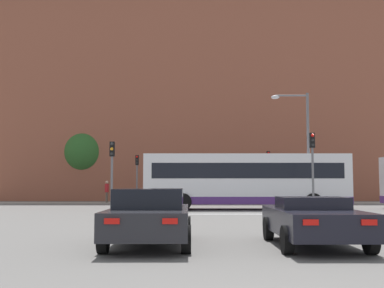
{
  "coord_description": "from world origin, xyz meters",
  "views": [
    {
      "loc": [
        -0.97,
        -4.87,
        1.57
      ],
      "look_at": [
        -0.98,
        23.52,
        3.89
      ],
      "focal_mm": 45.0,
      "sensor_mm": 36.0,
      "label": 1
    }
  ],
  "objects_px": {
    "car_roadster_right": "(314,220)",
    "street_lamp_junction": "(302,137)",
    "pedestrian_walking_east": "(107,190)",
    "traffic_light_near_left": "(112,164)",
    "traffic_light_far_left": "(137,170)",
    "pedestrian_waiting": "(333,190)",
    "traffic_light_far_right": "(269,168)",
    "bus_crossing_lead": "(246,180)",
    "traffic_light_near_right": "(313,159)",
    "car_saloon_left": "(150,216)"
  },
  "relations": [
    {
      "from": "traffic_light_far_left",
      "to": "street_lamp_junction",
      "type": "xyz_separation_m",
      "value": [
        10.89,
        -10.12,
        1.69
      ]
    },
    {
      "from": "traffic_light_near_left",
      "to": "bus_crossing_lead",
      "type": "bearing_deg",
      "value": 24.23
    },
    {
      "from": "bus_crossing_lead",
      "to": "pedestrian_waiting",
      "type": "relative_size",
      "value": 7.13
    },
    {
      "from": "traffic_light_far_left",
      "to": "traffic_light_near_left",
      "type": "height_order",
      "value": "traffic_light_far_left"
    },
    {
      "from": "car_roadster_right",
      "to": "street_lamp_junction",
      "type": "bearing_deg",
      "value": 78.18
    },
    {
      "from": "street_lamp_junction",
      "to": "pedestrian_waiting",
      "type": "distance_m",
      "value": 11.63
    },
    {
      "from": "traffic_light_far_right",
      "to": "pedestrian_walking_east",
      "type": "bearing_deg",
      "value": 175.97
    },
    {
      "from": "bus_crossing_lead",
      "to": "traffic_light_near_right",
      "type": "height_order",
      "value": "traffic_light_near_right"
    },
    {
      "from": "car_saloon_left",
      "to": "traffic_light_far_left",
      "type": "bearing_deg",
      "value": 96.88
    },
    {
      "from": "traffic_light_far_right",
      "to": "street_lamp_junction",
      "type": "distance_m",
      "value": 9.86
    },
    {
      "from": "car_roadster_right",
      "to": "street_lamp_junction",
      "type": "height_order",
      "value": "street_lamp_junction"
    },
    {
      "from": "traffic_light_far_right",
      "to": "pedestrian_walking_east",
      "type": "distance_m",
      "value": 13.1
    },
    {
      "from": "traffic_light_far_right",
      "to": "car_roadster_right",
      "type": "bearing_deg",
      "value": -96.65
    },
    {
      "from": "bus_crossing_lead",
      "to": "traffic_light_near_left",
      "type": "distance_m",
      "value": 8.31
    },
    {
      "from": "car_roadster_right",
      "to": "traffic_light_near_left",
      "type": "height_order",
      "value": "traffic_light_near_left"
    },
    {
      "from": "street_lamp_junction",
      "to": "bus_crossing_lead",
      "type": "bearing_deg",
      "value": 166.12
    },
    {
      "from": "traffic_light_near_left",
      "to": "street_lamp_junction",
      "type": "distance_m",
      "value": 11.22
    },
    {
      "from": "traffic_light_far_right",
      "to": "street_lamp_junction",
      "type": "bearing_deg",
      "value": -87.48
    },
    {
      "from": "car_roadster_right",
      "to": "traffic_light_far_left",
      "type": "relative_size",
      "value": 1.14
    },
    {
      "from": "pedestrian_walking_east",
      "to": "car_saloon_left",
      "type": "bearing_deg",
      "value": 18.4
    },
    {
      "from": "traffic_light_near_left",
      "to": "traffic_light_near_right",
      "type": "bearing_deg",
      "value": -1.1
    },
    {
      "from": "traffic_light_far_right",
      "to": "traffic_light_near_right",
      "type": "xyz_separation_m",
      "value": [
        0.36,
        -12.53,
        0.09
      ]
    },
    {
      "from": "traffic_light_far_right",
      "to": "pedestrian_waiting",
      "type": "bearing_deg",
      "value": 4.04
    },
    {
      "from": "car_saloon_left",
      "to": "pedestrian_waiting",
      "type": "bearing_deg",
      "value": 64.44
    },
    {
      "from": "traffic_light_near_right",
      "to": "pedestrian_waiting",
      "type": "relative_size",
      "value": 2.49
    },
    {
      "from": "car_saloon_left",
      "to": "traffic_light_near_left",
      "type": "distance_m",
      "value": 13.97
    },
    {
      "from": "traffic_light_near_right",
      "to": "street_lamp_junction",
      "type": "height_order",
      "value": "street_lamp_junction"
    },
    {
      "from": "traffic_light_near_right",
      "to": "traffic_light_near_left",
      "type": "bearing_deg",
      "value": 178.9
    },
    {
      "from": "traffic_light_near_right",
      "to": "pedestrian_waiting",
      "type": "height_order",
      "value": "traffic_light_near_right"
    },
    {
      "from": "traffic_light_far_right",
      "to": "pedestrian_walking_east",
      "type": "relative_size",
      "value": 2.33
    },
    {
      "from": "traffic_light_near_right",
      "to": "pedestrian_walking_east",
      "type": "height_order",
      "value": "traffic_light_near_right"
    },
    {
      "from": "car_saloon_left",
      "to": "traffic_light_near_left",
      "type": "bearing_deg",
      "value": 103.1
    },
    {
      "from": "traffic_light_far_left",
      "to": "pedestrian_walking_east",
      "type": "bearing_deg",
      "value": 167.99
    },
    {
      "from": "car_roadster_right",
      "to": "traffic_light_near_right",
      "type": "xyz_separation_m",
      "value": [
        3.39,
        13.42,
        2.21
      ]
    },
    {
      "from": "car_roadster_right",
      "to": "pedestrian_walking_east",
      "type": "distance_m",
      "value": 28.65
    },
    {
      "from": "street_lamp_junction",
      "to": "traffic_light_far_left",
      "type": "bearing_deg",
      "value": 137.11
    },
    {
      "from": "traffic_light_far_right",
      "to": "bus_crossing_lead",
      "type": "bearing_deg",
      "value": -107.49
    },
    {
      "from": "pedestrian_waiting",
      "to": "pedestrian_walking_east",
      "type": "relative_size",
      "value": 0.96
    },
    {
      "from": "traffic_light_far_right",
      "to": "traffic_light_near_right",
      "type": "height_order",
      "value": "traffic_light_near_right"
    },
    {
      "from": "pedestrian_waiting",
      "to": "traffic_light_near_right",
      "type": "bearing_deg",
      "value": 62.12
    },
    {
      "from": "car_roadster_right",
      "to": "pedestrian_walking_east",
      "type": "bearing_deg",
      "value": 110.47
    },
    {
      "from": "pedestrian_waiting",
      "to": "car_saloon_left",
      "type": "bearing_deg",
      "value": 57.39
    },
    {
      "from": "traffic_light_far_left",
      "to": "traffic_light_near_left",
      "type": "xyz_separation_m",
      "value": [
        0.11,
        -12.71,
        -0.01
      ]
    },
    {
      "from": "traffic_light_near_right",
      "to": "traffic_light_far_left",
      "type": "bearing_deg",
      "value": 129.97
    },
    {
      "from": "bus_crossing_lead",
      "to": "pedestrian_waiting",
      "type": "xyz_separation_m",
      "value": [
        7.99,
        9.3,
        -0.77
      ]
    },
    {
      "from": "street_lamp_junction",
      "to": "pedestrian_walking_east",
      "type": "height_order",
      "value": "street_lamp_junction"
    },
    {
      "from": "bus_crossing_lead",
      "to": "traffic_light_far_right",
      "type": "relative_size",
      "value": 2.95
    },
    {
      "from": "bus_crossing_lead",
      "to": "traffic_light_far_right",
      "type": "xyz_separation_m",
      "value": [
        2.82,
        8.93,
        1.0
      ]
    },
    {
      "from": "car_saloon_left",
      "to": "traffic_light_far_right",
      "type": "distance_m",
      "value": 26.84
    },
    {
      "from": "car_saloon_left",
      "to": "pedestrian_waiting",
      "type": "distance_m",
      "value": 28.91
    }
  ]
}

